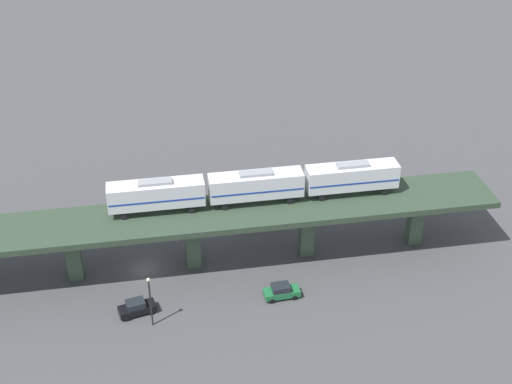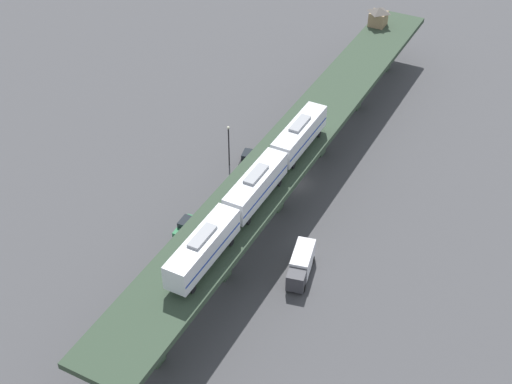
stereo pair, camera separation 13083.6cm
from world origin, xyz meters
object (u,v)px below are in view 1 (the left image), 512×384
street_car_green (281,291)px  delivery_truck (259,210)px  street_car_black (137,307)px  street_lamp (150,298)px  subway_train (256,185)px

street_car_green → delivery_truck: (-17.02, -1.15, 0.82)m
street_car_black → delivery_truck: size_ratio=0.63×
delivery_truck → street_car_black: bearing=-41.5°
delivery_truck → street_lamp: size_ratio=1.09×
street_car_green → delivery_truck: size_ratio=0.61×
street_lamp → delivery_truck: bearing=145.0°
subway_train → street_car_black: 21.12m
street_car_black → subway_train: bearing=126.1°
subway_train → street_lamp: size_ratio=5.38×
street_car_green → street_car_black: bearing=-85.2°
street_car_green → street_lamp: street_lamp is taller
street_car_black → street_car_green: size_ratio=1.03×
street_car_black → street_lamp: size_ratio=0.68×
street_car_black → delivery_truck: delivery_truck is taller
street_lamp → subway_train: bearing=134.9°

